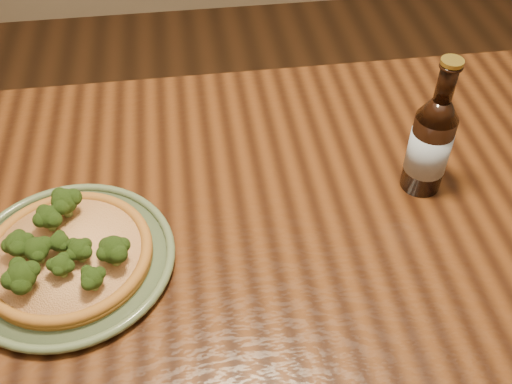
{
  "coord_description": "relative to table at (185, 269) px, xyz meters",
  "views": [
    {
      "loc": [
        0.03,
        -0.55,
        1.49
      ],
      "look_at": [
        0.13,
        0.11,
        0.82
      ],
      "focal_mm": 42.0,
      "sensor_mm": 36.0,
      "label": 1
    }
  ],
  "objects": [
    {
      "name": "table",
      "position": [
        0.0,
        0.0,
        0.0
      ],
      "size": [
        1.6,
        0.9,
        0.75
      ],
      "color": "#49250F",
      "rests_on": "ground"
    },
    {
      "name": "plate",
      "position": [
        -0.17,
        -0.04,
        0.1
      ],
      "size": [
        0.33,
        0.33,
        0.02
      ],
      "rotation": [
        0.0,
        0.0,
        -0.22
      ],
      "color": "#556646",
      "rests_on": "table"
    },
    {
      "name": "pizza",
      "position": [
        -0.17,
        -0.04,
        0.12
      ],
      "size": [
        0.26,
        0.26,
        0.07
      ],
      "rotation": [
        0.0,
        0.0,
        0.42
      ],
      "color": "#A66925",
      "rests_on": "plate"
    },
    {
      "name": "beer_bottle",
      "position": [
        0.42,
        0.06,
        0.19
      ],
      "size": [
        0.07,
        0.07,
        0.25
      ],
      "rotation": [
        0.0,
        0.0,
        0.17
      ],
      "color": "black",
      "rests_on": "table"
    }
  ]
}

